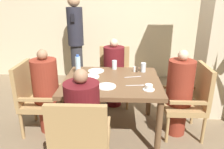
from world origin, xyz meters
The scene contains 26 objects.
ground_plane centered at (0.00, 0.00, 0.00)m, with size 16.00×16.00×0.00m, color #7A664C.
wall_back centered at (0.00, 2.15, 1.40)m, with size 8.00×0.06×2.80m.
pillar_stone centered at (1.50, 0.60, 1.35)m, with size 0.52×0.52×2.70m.
dining_table centered at (0.00, 0.00, 0.64)m, with size 1.18×1.01×0.73m.
chair_left_side centered at (-0.98, 0.00, 0.49)m, with size 0.50×0.49×0.92m.
diner_in_left_chair centered at (-0.83, 0.00, 0.56)m, with size 0.32×0.32×1.10m.
chair_far_side centered at (0.00, 0.89, 0.49)m, with size 0.49×0.50×0.92m.
diner_in_far_chair centered at (0.00, 0.75, 0.56)m, with size 0.32×0.32×1.10m.
chair_right_side centered at (0.98, 0.00, 0.49)m, with size 0.50×0.49×0.92m.
diner_in_right_chair centered at (0.83, 0.00, 0.57)m, with size 0.32×0.32×1.11m.
chair_near_corner centered at (-0.24, -0.89, 0.49)m, with size 0.49×0.50×0.92m.
diner_in_near_chair centered at (-0.24, -0.75, 0.57)m, with size 0.32×0.32×1.11m.
standing_host centered at (-0.75, 1.59, 0.93)m, with size 0.29×0.33×1.74m.
plate_main_left centered at (-0.23, 0.31, 0.73)m, with size 0.22×0.22×0.01m.
plate_main_right centered at (-0.27, 0.08, 0.73)m, with size 0.22×0.22×0.01m.
plate_dessert_center centered at (-0.05, -0.22, 0.73)m, with size 0.22×0.22×0.01m.
teacup_with_saucer centered at (0.42, -0.29, 0.75)m, with size 0.13×0.13×0.06m.
bowl_small centered at (-0.39, -0.31, 0.75)m, with size 0.11×0.11×0.04m.
water_bottle centered at (-0.44, 0.17, 0.85)m, with size 0.07×0.07×0.27m.
glass_tall_near centered at (0.41, 0.32, 0.79)m, with size 0.07×0.07×0.12m.
glass_tall_mid centered at (-0.22, -0.29, 0.79)m, with size 0.07×0.07×0.12m.
glass_tall_far centered at (0.02, 0.42, 0.79)m, with size 0.07×0.07×0.12m.
salt_shaker centered at (0.29, 0.31, 0.77)m, with size 0.03×0.03×0.08m.
pepper_shaker centered at (0.33, 0.31, 0.77)m, with size 0.03×0.03×0.07m.
fork_beside_plate centered at (0.29, -0.17, 0.73)m, with size 0.21×0.04×0.00m.
knife_beside_plate centered at (0.27, 0.11, 0.73)m, with size 0.22×0.07×0.00m.
Camera 1 is at (0.11, -2.49, 1.69)m, focal length 35.00 mm.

